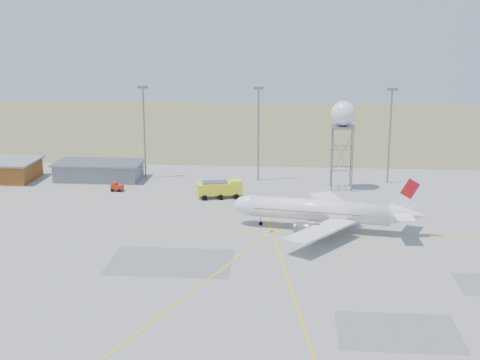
# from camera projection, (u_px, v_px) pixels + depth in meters

# --- Properties ---
(ground) EXTENTS (400.00, 400.00, 0.00)m
(ground) POSITION_uv_depth(u_px,v_px,m) (309.00, 310.00, 81.91)
(ground) COLOR gray
(ground) RESTS_ON ground
(grass_strip) EXTENTS (400.00, 120.00, 0.03)m
(grass_strip) POSITION_uv_depth(u_px,v_px,m) (301.00, 127.00, 217.39)
(grass_strip) COLOR brown
(grass_strip) RESTS_ON ground
(building_grey) EXTENTS (19.00, 10.00, 3.90)m
(building_grey) POSITION_uv_depth(u_px,v_px,m) (99.00, 171.00, 146.95)
(building_grey) COLOR slate
(building_grey) RESTS_ON ground
(mast_a) EXTENTS (2.20, 0.50, 20.50)m
(mast_a) POSITION_uv_depth(u_px,v_px,m) (144.00, 124.00, 145.67)
(mast_a) COLOR slate
(mast_a) RESTS_ON ground
(mast_b) EXTENTS (2.20, 0.50, 20.50)m
(mast_b) POSITION_uv_depth(u_px,v_px,m) (258.00, 126.00, 143.69)
(mast_b) COLOR slate
(mast_b) RESTS_ON ground
(mast_c) EXTENTS (2.20, 0.50, 20.50)m
(mast_c) POSITION_uv_depth(u_px,v_px,m) (390.00, 128.00, 141.47)
(mast_c) COLOR slate
(mast_c) RESTS_ON ground
(airliner_main) EXTENTS (31.91, 30.67, 10.88)m
(airliner_main) POSITION_uv_depth(u_px,v_px,m) (322.00, 211.00, 111.80)
(airliner_main) COLOR silver
(airliner_main) RESTS_ON ground
(radar_tower) EXTENTS (5.07, 5.07, 18.36)m
(radar_tower) POSITION_uv_depth(u_px,v_px,m) (342.00, 140.00, 136.89)
(radar_tower) COLOR slate
(radar_tower) RESTS_ON ground
(fire_truck) EXTENTS (9.24, 5.09, 3.52)m
(fire_truck) POSITION_uv_depth(u_px,v_px,m) (221.00, 190.00, 132.00)
(fire_truck) COLOR yellow
(fire_truck) RESTS_ON ground
(baggage_tug) EXTENTS (2.57, 2.18, 1.85)m
(baggage_tug) POSITION_uv_depth(u_px,v_px,m) (117.00, 188.00, 137.39)
(baggage_tug) COLOR #AB210C
(baggage_tug) RESTS_ON ground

